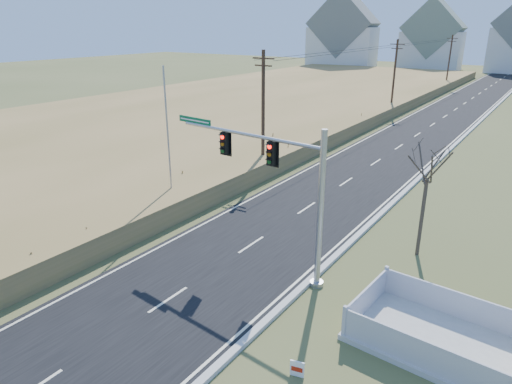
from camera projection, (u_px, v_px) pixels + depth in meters
The scene contains 14 objects.
ground at pixel (200, 280), 20.27m from camera, with size 260.00×260.00×0.00m, color #4B5127.
road at pixel (452, 112), 59.14m from camera, with size 8.00×180.00×0.06m, color black.
curb at pixel (487, 115), 56.93m from camera, with size 0.30×180.00×0.18m, color #B2AFA8.
reed_marsh at pixel (256, 101), 63.76m from camera, with size 38.00×110.00×1.30m, color #A8824B.
utility_pole_near at pixel (263, 110), 33.73m from camera, with size 1.80×0.26×9.00m.
utility_pole_mid at pixel (394, 75), 57.06m from camera, with size 1.80×0.26×9.00m.
utility_pole_far at pixel (449, 61), 80.38m from camera, with size 1.80×0.26×9.00m.
condo_nw at pixel (343, 37), 115.33m from camera, with size 17.69×13.38×19.05m.
condo_nnw at pixel (432, 41), 111.30m from camera, with size 14.93×11.17×17.03m.
traffic_signal_mast at pixel (284, 184), 19.48m from camera, with size 8.63×1.16×6.90m.
fence_enclosure at pixel (435, 337), 16.13m from camera, with size 5.92×4.27×1.28m.
open_sign at pixel (297, 369), 14.59m from camera, with size 0.46×0.16×0.58m.
flagpole at pixel (169, 154), 27.10m from camera, with size 0.38×0.38×8.53m.
bare_tree at pixel (429, 161), 20.84m from camera, with size 2.24×2.24×5.93m.
Camera 1 is at (11.96, -13.25, 10.67)m, focal length 32.00 mm.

